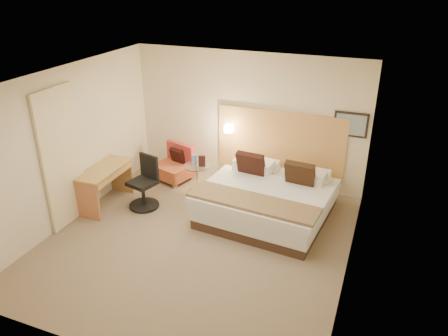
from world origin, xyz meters
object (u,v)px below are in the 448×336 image
at_px(desk, 105,176).
at_px(desk_chair, 145,186).
at_px(bed, 268,199).
at_px(lounge_chair, 175,166).
at_px(side_table, 197,177).

height_order(desk, desk_chair, desk_chair).
distance_m(bed, desk, 3.06).
height_order(lounge_chair, desk_chair, desk_chair).
height_order(lounge_chair, desk, desk).
relative_size(side_table, desk, 0.55).
distance_m(side_table, desk_chair, 1.10).
distance_m(bed, desk_chair, 2.31).
bearing_deg(side_table, lounge_chair, 152.59).
relative_size(bed, lounge_chair, 2.71).
relative_size(lounge_chair, desk, 0.70).
distance_m(bed, lounge_chair, 2.38).
height_order(lounge_chair, side_table, lounge_chair).
height_order(bed, desk_chair, bed).
bearing_deg(desk, lounge_chair, 64.30).
relative_size(lounge_chair, desk_chair, 0.87).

